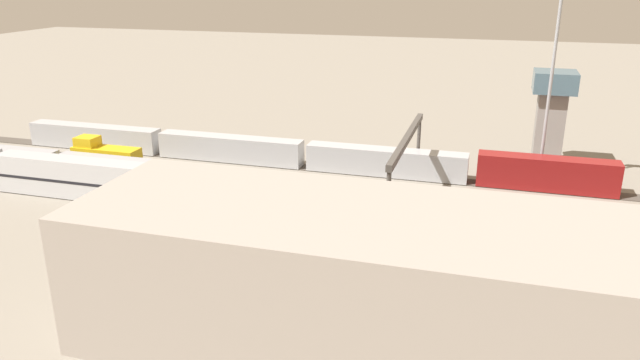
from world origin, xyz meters
TOP-DOWN VIEW (x-y plane):
  - ground_plane at (0.00, 0.00)m, footprint 400.00×400.00m
  - track_bed_0 at (0.00, -10.00)m, footprint 140.00×2.80m
  - track_bed_1 at (0.00, -5.00)m, footprint 140.00×2.80m
  - track_bed_2 at (0.00, 0.00)m, footprint 140.00×2.80m
  - track_bed_3 at (0.00, 5.00)m, footprint 140.00×2.80m
  - track_bed_4 at (0.00, 10.00)m, footprint 140.00×2.80m
  - train_on_track_0 at (4.24, -10.00)m, footprint 90.60×3.00m
  - train_on_track_3 at (-1.94, 5.00)m, footprint 119.80×3.06m
  - train_on_track_4 at (3.02, 10.00)m, footprint 119.80×3.06m
  - train_on_track_2 at (30.11, 0.00)m, footprint 10.00×3.00m
  - light_mast_0 at (-30.36, -13.20)m, footprint 2.80×0.70m
  - signal_gantry at (-13.57, 0.00)m, footprint 0.70×25.00m
  - maintenance_shed at (-21.25, 32.01)m, footprint 55.79×15.06m
  - control_tower at (-31.59, -21.72)m, footprint 6.00×6.00m

SIDE VIEW (x-z plane):
  - ground_plane at x=0.00m, z-range 0.00..0.00m
  - track_bed_0 at x=0.00m, z-range 0.00..0.12m
  - track_bed_1 at x=0.00m, z-range 0.00..0.12m
  - track_bed_2 at x=0.00m, z-range 0.00..0.12m
  - track_bed_3 at x=0.00m, z-range 0.00..0.12m
  - track_bed_4 at x=0.00m, z-range 0.00..0.12m
  - train_on_track_3 at x=-1.94m, z-range 0.12..3.92m
  - train_on_track_0 at x=4.24m, z-range -0.11..4.29m
  - train_on_track_2 at x=30.11m, z-range -0.34..4.66m
  - train_on_track_4 at x=3.02m, z-range 0.11..5.11m
  - maintenance_shed at x=-21.25m, z-range 0.00..11.31m
  - signal_gantry at x=-13.57m, z-range 3.02..11.82m
  - control_tower at x=-31.59m, z-range 1.17..15.32m
  - light_mast_0 at x=-30.36m, z-range 3.71..30.41m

